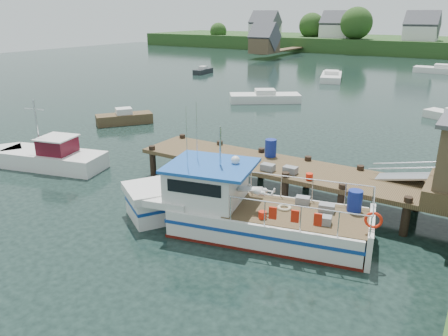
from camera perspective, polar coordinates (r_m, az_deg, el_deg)
The scene contains 9 objects.
ground_plane at distance 21.41m, azimuth 4.40°, elevation -2.60°, with size 160.00×160.00×0.00m, color black.
dock at distance 18.78m, azimuth 22.49°, elevation -0.05°, with size 16.60×3.00×4.78m.
lobster_boat at distance 16.97m, azimuth 1.76°, elevation -5.45°, with size 10.31×4.79×4.94m.
work_boat at distance 25.95m, azimuth -22.10°, elevation 1.39°, with size 7.09×3.54×3.72m.
moored_rowboat at distance 34.48m, azimuth -12.89°, elevation 6.39°, with size 3.64×4.18×1.21m.
moored_far at distance 69.45m, azimuth 26.61°, elevation 11.38°, with size 7.38×2.67×1.24m.
moored_a at distance 42.17m, azimuth 5.36°, elevation 9.18°, with size 6.70×5.54×1.21m.
moored_d at distance 57.58m, azimuth 13.84°, elevation 11.52°, with size 4.26×7.39×1.19m.
moored_e at distance 62.19m, azimuth -2.75°, elevation 12.56°, with size 1.58×3.79×1.02m.
Camera 1 is at (9.00, -17.65, 8.11)m, focal length 35.00 mm.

